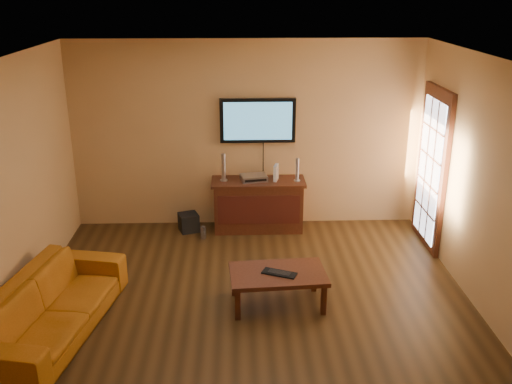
{
  "coord_description": "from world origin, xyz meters",
  "views": [
    {
      "loc": [
        -0.13,
        -5.46,
        3.39
      ],
      "look_at": [
        0.08,
        0.8,
        1.1
      ],
      "focal_mm": 40.0,
      "sensor_mm": 36.0,
      "label": 1
    }
  ],
  "objects_px": {
    "coffee_table": "(278,276)",
    "bottle": "(203,233)",
    "game_console": "(276,173)",
    "av_receiver": "(254,178)",
    "subwoofer": "(189,222)",
    "keyboard": "(279,273)",
    "media_console": "(258,205)",
    "television": "(258,121)",
    "speaker_left": "(224,168)",
    "speaker_right": "(297,171)",
    "sofa": "(50,297)"
  },
  "relations": [
    {
      "from": "speaker_right",
      "to": "sofa",
      "type": "bearing_deg",
      "value": -137.19
    },
    {
      "from": "speaker_left",
      "to": "game_console",
      "type": "relative_size",
      "value": 1.71
    },
    {
      "from": "speaker_right",
      "to": "game_console",
      "type": "xyz_separation_m",
      "value": [
        -0.3,
        0.03,
        -0.04
      ]
    },
    {
      "from": "television",
      "to": "game_console",
      "type": "xyz_separation_m",
      "value": [
        0.25,
        -0.21,
        -0.71
      ]
    },
    {
      "from": "bottle",
      "to": "television",
      "type": "bearing_deg",
      "value": 34.81
    },
    {
      "from": "television",
      "to": "sofa",
      "type": "bearing_deg",
      "value": -128.21
    },
    {
      "from": "coffee_table",
      "to": "subwoofer",
      "type": "height_order",
      "value": "coffee_table"
    },
    {
      "from": "keyboard",
      "to": "media_console",
      "type": "bearing_deg",
      "value": 94.04
    },
    {
      "from": "media_console",
      "to": "bottle",
      "type": "height_order",
      "value": "media_console"
    },
    {
      "from": "game_console",
      "to": "bottle",
      "type": "relative_size",
      "value": 1.13
    },
    {
      "from": "coffee_table",
      "to": "speaker_right",
      "type": "bearing_deg",
      "value": 78.77
    },
    {
      "from": "av_receiver",
      "to": "subwoofer",
      "type": "bearing_deg",
      "value": 172.33
    },
    {
      "from": "television",
      "to": "speaker_right",
      "type": "height_order",
      "value": "television"
    },
    {
      "from": "media_console",
      "to": "coffee_table",
      "type": "xyz_separation_m",
      "value": [
        0.14,
        -2.11,
        -0.03
      ]
    },
    {
      "from": "television",
      "to": "bottle",
      "type": "relative_size",
      "value": 5.2
    },
    {
      "from": "television",
      "to": "speaker_left",
      "type": "xyz_separation_m",
      "value": [
        -0.49,
        -0.2,
        -0.64
      ]
    },
    {
      "from": "television",
      "to": "av_receiver",
      "type": "distance_m",
      "value": 0.81
    },
    {
      "from": "coffee_table",
      "to": "bottle",
      "type": "relative_size",
      "value": 5.31
    },
    {
      "from": "sofa",
      "to": "subwoofer",
      "type": "height_order",
      "value": "sofa"
    },
    {
      "from": "sofa",
      "to": "subwoofer",
      "type": "bearing_deg",
      "value": -14.65
    },
    {
      "from": "subwoofer",
      "to": "bottle",
      "type": "bearing_deg",
      "value": -71.86
    },
    {
      "from": "media_console",
      "to": "speaker_right",
      "type": "bearing_deg",
      "value": -3.26
    },
    {
      "from": "subwoofer",
      "to": "keyboard",
      "type": "xyz_separation_m",
      "value": [
        1.17,
        -2.11,
        0.28
      ]
    },
    {
      "from": "coffee_table",
      "to": "media_console",
      "type": "bearing_deg",
      "value": 93.76
    },
    {
      "from": "media_console",
      "to": "television",
      "type": "bearing_deg",
      "value": 90.0
    },
    {
      "from": "television",
      "to": "sofa",
      "type": "height_order",
      "value": "television"
    },
    {
      "from": "sofa",
      "to": "speaker_left",
      "type": "relative_size",
      "value": 5.26
    },
    {
      "from": "media_console",
      "to": "av_receiver",
      "type": "height_order",
      "value": "av_receiver"
    },
    {
      "from": "coffee_table",
      "to": "av_receiver",
      "type": "distance_m",
      "value": 2.18
    },
    {
      "from": "coffee_table",
      "to": "keyboard",
      "type": "xyz_separation_m",
      "value": [
        0.01,
        -0.04,
        0.06
      ]
    },
    {
      "from": "av_receiver",
      "to": "subwoofer",
      "type": "distance_m",
      "value": 1.16
    },
    {
      "from": "media_console",
      "to": "speaker_left",
      "type": "height_order",
      "value": "speaker_left"
    },
    {
      "from": "television",
      "to": "sofa",
      "type": "xyz_separation_m",
      "value": [
        -2.2,
        -2.8,
        -1.16
      ]
    },
    {
      "from": "sofa",
      "to": "av_receiver",
      "type": "xyz_separation_m",
      "value": [
        2.14,
        2.59,
        0.38
      ]
    },
    {
      "from": "speaker_right",
      "to": "subwoofer",
      "type": "xyz_separation_m",
      "value": [
        -1.57,
        -0.01,
        -0.77
      ]
    },
    {
      "from": "sofa",
      "to": "av_receiver",
      "type": "height_order",
      "value": "av_receiver"
    },
    {
      "from": "coffee_table",
      "to": "speaker_left",
      "type": "relative_size",
      "value": 2.76
    },
    {
      "from": "media_console",
      "to": "speaker_right",
      "type": "relative_size",
      "value": 4.0
    },
    {
      "from": "television",
      "to": "keyboard",
      "type": "relative_size",
      "value": 2.67
    },
    {
      "from": "speaker_left",
      "to": "game_console",
      "type": "distance_m",
      "value": 0.75
    },
    {
      "from": "av_receiver",
      "to": "media_console",
      "type": "bearing_deg",
      "value": -17.17
    },
    {
      "from": "speaker_left",
      "to": "speaker_right",
      "type": "height_order",
      "value": "speaker_left"
    },
    {
      "from": "av_receiver",
      "to": "keyboard",
      "type": "bearing_deg",
      "value": -94.9
    },
    {
      "from": "coffee_table",
      "to": "sofa",
      "type": "height_order",
      "value": "sofa"
    },
    {
      "from": "media_console",
      "to": "game_console",
      "type": "xyz_separation_m",
      "value": [
        0.25,
        -0.0,
        0.49
      ]
    },
    {
      "from": "sofa",
      "to": "speaker_right",
      "type": "xyz_separation_m",
      "value": [
        2.75,
        2.55,
        0.49
      ]
    },
    {
      "from": "subwoofer",
      "to": "television",
      "type": "bearing_deg",
      "value": -5.34
    },
    {
      "from": "av_receiver",
      "to": "game_console",
      "type": "bearing_deg",
      "value": -11.99
    },
    {
      "from": "coffee_table",
      "to": "bottle",
      "type": "bearing_deg",
      "value": 117.51
    },
    {
      "from": "game_console",
      "to": "bottle",
      "type": "height_order",
      "value": "game_console"
    }
  ]
}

